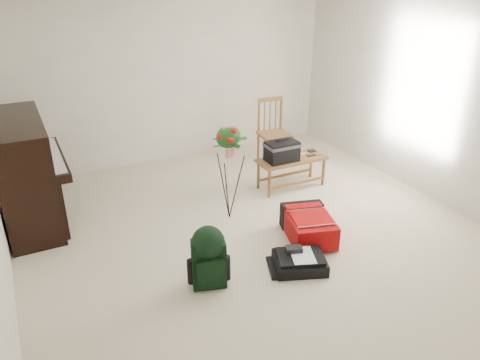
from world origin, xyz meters
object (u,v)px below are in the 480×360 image
piano (27,174)px  green_backpack (209,254)px  dining_chair (273,133)px  bench (285,154)px  black_duffel (300,261)px  flower_stand (229,173)px  red_suitcase (306,224)px

piano → green_backpack: (1.37, -2.08, -0.25)m
dining_chair → green_backpack: bearing=-125.2°
bench → dining_chair: size_ratio=0.96×
dining_chair → green_backpack: (-2.07, -2.34, -0.13)m
black_duffel → green_backpack: size_ratio=0.98×
flower_stand → bench: bearing=30.9°
dining_chair → black_duffel: size_ratio=1.59×
bench → piano: bearing=169.5°
piano → red_suitcase: piano is taller
red_suitcase → green_backpack: (-1.31, -0.32, 0.19)m
red_suitcase → flower_stand: flower_stand is taller
black_duffel → flower_stand: 1.36m
green_backpack → red_suitcase: bearing=29.9°
green_backpack → flower_stand: size_ratio=0.53×
dining_chair → black_duffel: dining_chair is taller
red_suitcase → green_backpack: bearing=-150.0°
dining_chair → flower_stand: bearing=-130.6°
bench → red_suitcase: bench is taller
bench → black_duffel: 1.87m
red_suitcase → green_backpack: size_ratio=1.28×
flower_stand → red_suitcase: bearing=-42.7°
dining_chair → red_suitcase: (-0.75, -2.02, -0.32)m
red_suitcase → black_duffel: red_suitcase is taller
dining_chair → red_suitcase: size_ratio=1.22×
red_suitcase → black_duffel: bearing=-113.4°
dining_chair → red_suitcase: dining_chair is taller
piano → flower_stand: bearing=-25.1°
black_duffel → piano: bearing=156.3°
piano → bench: (3.10, -0.61, -0.09)m
green_backpack → bench: bearing=56.5°
piano → green_backpack: bearing=-56.6°
piano → green_backpack: size_ratio=2.38×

